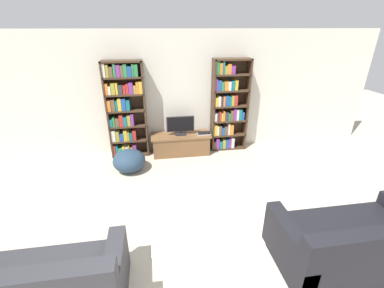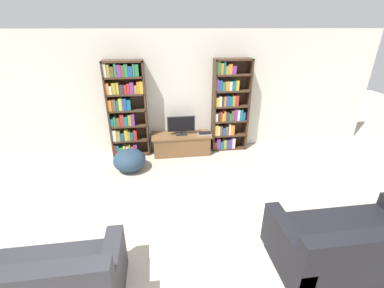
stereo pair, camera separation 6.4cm
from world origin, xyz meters
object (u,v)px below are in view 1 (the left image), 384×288
object	(u,v)px
bookshelf_right	(227,107)
television	(180,125)
laptop	(204,133)
bookshelf_left	(125,109)
tv_stand	(181,144)
couch_right_sofa	(353,244)
beanbag_ottoman	(129,161)

from	to	relation	value
bookshelf_right	television	distance (m)	1.13
laptop	bookshelf_left	bearing A→B (deg)	174.17
tv_stand	couch_right_sofa	bearing A→B (deg)	-62.43
laptop	beanbag_ottoman	world-z (taller)	laptop
bookshelf_right	television	bearing A→B (deg)	-173.18
bookshelf_right	couch_right_sofa	xyz separation A→B (m)	(0.63, -3.39, -0.72)
tv_stand	bookshelf_left	bearing A→B (deg)	173.46
bookshelf_left	beanbag_ottoman	world-z (taller)	bookshelf_left
television	bookshelf_right	bearing A→B (deg)	6.82
bookshelf_left	bookshelf_right	size ratio (longest dim) A/B	1.00
tv_stand	laptop	distance (m)	0.57
bookshelf_left	bookshelf_right	bearing A→B (deg)	0.05
bookshelf_left	tv_stand	bearing A→B (deg)	-6.54
bookshelf_left	beanbag_ottoman	bearing A→B (deg)	-85.77
tv_stand	laptop	bearing A→B (deg)	-4.24
tv_stand	beanbag_ottoman	bearing A→B (deg)	-150.66
bookshelf_left	beanbag_ottoman	distance (m)	1.13
tv_stand	television	bearing A→B (deg)	90.00
bookshelf_left	couch_right_sofa	bearing A→B (deg)	-49.89
television	tv_stand	bearing A→B (deg)	-90.00
bookshelf_right	couch_right_sofa	distance (m)	3.53
bookshelf_right	beanbag_ottoman	xyz separation A→B (m)	(-2.17, -0.75, -0.78)
television	couch_right_sofa	xyz separation A→B (m)	(1.70, -3.27, -0.40)
bookshelf_left	couch_right_sofa	distance (m)	4.50
bookshelf_right	laptop	world-z (taller)	bookshelf_right
bookshelf_right	bookshelf_left	bearing A→B (deg)	-179.95
couch_right_sofa	bookshelf_left	bearing A→B (deg)	130.11
bookshelf_left	couch_right_sofa	xyz separation A→B (m)	(2.86, -3.39, -0.79)
couch_right_sofa	beanbag_ottoman	size ratio (longest dim) A/B	2.85
couch_right_sofa	beanbag_ottoman	bearing A→B (deg)	136.69
television	beanbag_ottoman	xyz separation A→B (m)	(-1.10, -0.62, -0.45)
couch_right_sofa	tv_stand	bearing A→B (deg)	117.57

